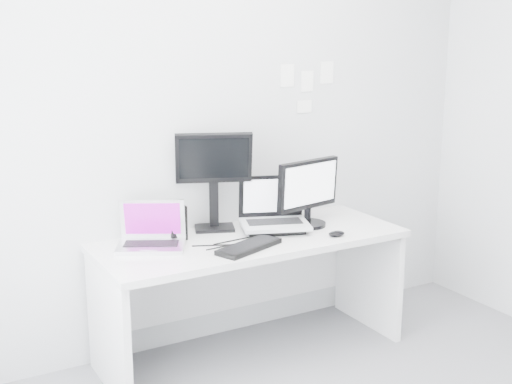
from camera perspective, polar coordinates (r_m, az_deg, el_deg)
back_wall at (r=4.14m, az=-2.78°, el=5.72°), size 3.60×0.00×3.60m
desk at (r=4.09m, az=-0.39°, el=-8.66°), size 1.80×0.70×0.73m
macbook at (r=3.77m, az=-8.79°, el=-2.72°), size 0.45×0.41×0.27m
speaker at (r=3.93m, az=-6.65°, el=-2.53°), size 0.13×0.13×0.20m
dell_laptop at (r=4.04m, az=1.60°, el=-1.06°), size 0.48×0.42×0.33m
rear_monitor at (r=4.05m, az=-3.53°, el=1.00°), size 0.48×0.32×0.61m
samsung_monitor at (r=4.15m, az=4.43°, el=-0.01°), size 0.49×0.30×0.42m
keyboard at (r=3.75m, az=-0.59°, el=-4.57°), size 0.43×0.28×0.03m
mouse at (r=4.00m, az=6.71°, el=-3.46°), size 0.11×0.08×0.03m
wall_note_0 at (r=4.33m, az=2.62°, el=9.65°), size 0.10×0.00×0.14m
wall_note_1 at (r=4.41m, az=4.29°, el=9.18°), size 0.09×0.00×0.13m
wall_note_2 at (r=4.49m, az=5.92°, el=9.86°), size 0.10×0.00×0.14m
wall_note_3 at (r=4.41m, az=4.04°, el=7.10°), size 0.11×0.00×0.08m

